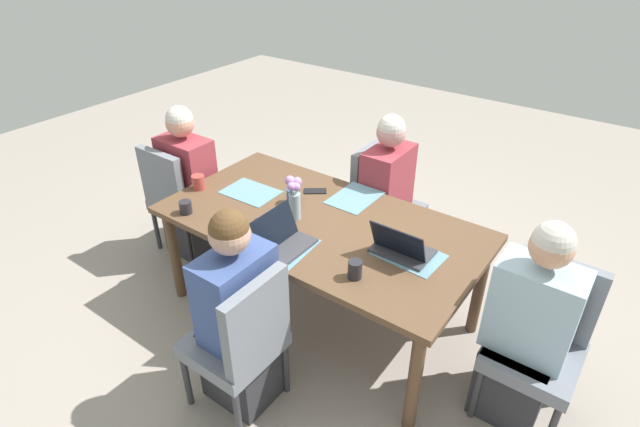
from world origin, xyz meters
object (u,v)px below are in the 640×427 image
Objects in this scene: coffee_mug_centre_right at (355,269)px; coffee_mug_near_right at (198,182)px; dining_table at (320,230)px; laptop_head_right_right_near at (401,248)px; person_near_left_near at (239,321)px; chair_head_left_left_far at (178,196)px; person_head_right_right_near at (526,335)px; flower_vase at (294,196)px; laptop_near_left_near at (282,241)px; person_head_left_left_far at (190,191)px; coffee_mug_near_left at (186,207)px; person_far_left_mid at (386,202)px; chair_near_left_near at (242,338)px; coffee_mug_centre_left at (293,196)px; phone_black at (315,191)px; chair_head_right_right_near at (541,335)px; chair_far_left_mid at (381,199)px.

coffee_mug_near_right is at bearing 172.33° from coffee_mug_centre_right.
dining_table is 6.14× the size of laptop_head_right_right_near.
person_near_left_near is at bearing -134.02° from coffee_mug_centre_right.
chair_head_left_left_far is 2.58m from person_head_right_right_near.
flower_vase reaches higher than laptop_near_left_near.
person_head_left_left_far is at bearing 179.46° from person_head_right_right_near.
person_far_left_mid is at bearing 56.42° from coffee_mug_near_left.
chair_head_left_left_far is at bearing -149.34° from person_far_left_mid.
chair_near_left_near is 1.59m from person_far_left_mid.
phone_black is (0.03, 0.20, -0.05)m from coffee_mug_centre_left.
chair_head_right_right_near is at bearing 33.35° from person_near_left_near.
laptop_head_right_right_near is 1.47m from coffee_mug_near_right.
chair_head_left_left_far is 2.81× the size of laptop_near_left_near.
laptop_near_left_near is at bearing -164.58° from person_head_right_right_near.
person_head_left_left_far and person_head_right_right_near have the same top height.
person_far_left_mid is at bearing 87.32° from laptop_near_left_near.
coffee_mug_near_left is at bearing -56.56° from coffee_mug_near_right.
laptop_near_left_near is at bearing 96.48° from person_near_left_near.
person_near_left_near reaches higher than coffee_mug_centre_left.
chair_near_left_near is at bearing -75.76° from laptop_near_left_near.
chair_near_left_near is 2.81× the size of laptop_head_right_right_near.
dining_table is 2.18× the size of chair_near_left_near.
dining_table is 1.64× the size of person_head_right_right_near.
chair_head_right_right_near is 6.00× the size of phone_black.
person_head_right_right_near is 12.25× the size of coffee_mug_near_right.
coffee_mug_near_right reaches higher than phone_black.
person_head_right_right_near is 3.73× the size of laptop_near_left_near.
person_near_left_near is at bearing -33.28° from coffee_mug_near_right.
person_head_right_right_near is at bearing 32.19° from person_near_left_near.
laptop_near_left_near is 3.95× the size of coffee_mug_near_left.
person_head_right_right_near is 1.57m from coffee_mug_centre_left.
person_near_left_near reaches higher than chair_head_left_left_far.
flower_vase is 2.83× the size of coffee_mug_centre_left.
laptop_near_left_near reaches higher than coffee_mug_near_left.
laptop_head_right_right_near is (0.59, -0.83, 0.28)m from chair_far_left_mid.
coffee_mug_near_left is at bearing -174.68° from laptop_near_left_near.
person_head_right_right_near reaches higher than chair_head_left_left_far.
chair_head_right_right_near is (1.29, -0.67, -0.03)m from person_far_left_mid.
chair_far_left_mid is 2.81× the size of laptop_near_left_near.
flower_vase is 0.88× the size of laptop_head_right_right_near.
chair_head_right_right_near is (1.30, 0.85, -0.03)m from person_near_left_near.
coffee_mug_centre_right reaches higher than dining_table.
laptop_near_left_near is at bearing -149.84° from laptop_head_right_right_near.
phone_black is at bearing 107.90° from chair_near_left_near.
person_head_left_left_far reaches higher than coffee_mug_near_right.
person_head_left_left_far is at bearing 138.86° from coffee_mug_near_left.
chair_head_right_right_near is 3.18× the size of flower_vase.
coffee_mug_centre_left is (-0.26, 0.42, 0.01)m from laptop_near_left_near.
chair_head_left_left_far is 6.00× the size of phone_black.
person_head_left_left_far is 1.16m from flower_vase.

